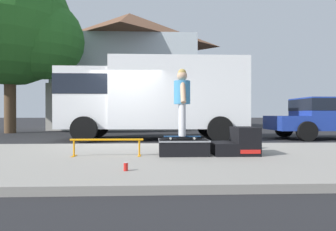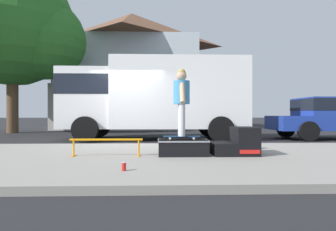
{
  "view_description": "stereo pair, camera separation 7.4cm",
  "coord_description": "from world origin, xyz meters",
  "px_view_note": "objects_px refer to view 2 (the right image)",
  "views": [
    {
      "loc": [
        1.03,
        -8.96,
        0.98
      ],
      "look_at": [
        1.34,
        -1.73,
        0.94
      ],
      "focal_mm": 30.92,
      "sensor_mm": 36.0,
      "label": 1
    },
    {
      "loc": [
        1.11,
        -8.97,
        0.98
      ],
      "look_at": [
        1.34,
        -1.73,
        0.94
      ],
      "focal_mm": 30.92,
      "sensor_mm": 36.0,
      "label": 2
    }
  ],
  "objects_px": {
    "grind_rail": "(106,143)",
    "skater_kid": "(182,96)",
    "box_truck": "(153,95)",
    "street_tree_main": "(20,29)",
    "skateboard": "(182,137)",
    "soda_can": "(124,167)",
    "skate_box": "(183,146)",
    "kicker_ramp": "(238,143)"
  },
  "relations": [
    {
      "from": "grind_rail",
      "to": "skater_kid",
      "type": "xyz_separation_m",
      "value": [
        1.56,
        0.18,
        0.97
      ]
    },
    {
      "from": "street_tree_main",
      "to": "soda_can",
      "type": "bearing_deg",
      "value": -58.31
    },
    {
      "from": "skater_kid",
      "to": "kicker_ramp",
      "type": "bearing_deg",
      "value": -2.46
    },
    {
      "from": "skateboard",
      "to": "soda_can",
      "type": "bearing_deg",
      "value": -120.14
    },
    {
      "from": "skateboard",
      "to": "box_truck",
      "type": "xyz_separation_m",
      "value": [
        -0.69,
        5.04,
        1.2
      ]
    },
    {
      "from": "skater_kid",
      "to": "soda_can",
      "type": "xyz_separation_m",
      "value": [
        -1.01,
        -1.74,
        -1.17
      ]
    },
    {
      "from": "skateboard",
      "to": "soda_can",
      "type": "height_order",
      "value": "skateboard"
    },
    {
      "from": "box_truck",
      "to": "grind_rail",
      "type": "bearing_deg",
      "value": -99.46
    },
    {
      "from": "box_truck",
      "to": "street_tree_main",
      "type": "distance_m",
      "value": 8.87
    },
    {
      "from": "street_tree_main",
      "to": "skater_kid",
      "type": "bearing_deg",
      "value": -49.71
    },
    {
      "from": "kicker_ramp",
      "to": "box_truck",
      "type": "bearing_deg",
      "value": 110.26
    },
    {
      "from": "skate_box",
      "to": "kicker_ramp",
      "type": "xyz_separation_m",
      "value": [
        1.17,
        -0.0,
        0.07
      ]
    },
    {
      "from": "skate_box",
      "to": "box_truck",
      "type": "relative_size",
      "value": 0.15
    },
    {
      "from": "skater_kid",
      "to": "box_truck",
      "type": "xyz_separation_m",
      "value": [
        -0.69,
        5.04,
        0.35
      ]
    },
    {
      "from": "grind_rail",
      "to": "street_tree_main",
      "type": "relative_size",
      "value": 0.17
    },
    {
      "from": "box_truck",
      "to": "street_tree_main",
      "type": "relative_size",
      "value": 0.79
    },
    {
      "from": "grind_rail",
      "to": "box_truck",
      "type": "xyz_separation_m",
      "value": [
        0.87,
        5.22,
        1.31
      ]
    },
    {
      "from": "skateboard",
      "to": "skater_kid",
      "type": "xyz_separation_m",
      "value": [
        0.0,
        0.0,
        0.85
      ]
    },
    {
      "from": "skater_kid",
      "to": "street_tree_main",
      "type": "xyz_separation_m",
      "value": [
        -7.68,
        9.06,
        4.04
      ]
    },
    {
      "from": "kicker_ramp",
      "to": "grind_rail",
      "type": "xyz_separation_m",
      "value": [
        -2.75,
        -0.13,
        0.03
      ]
    },
    {
      "from": "kicker_ramp",
      "to": "grind_rail",
      "type": "distance_m",
      "value": 2.75
    },
    {
      "from": "skateboard",
      "to": "street_tree_main",
      "type": "bearing_deg",
      "value": 130.29
    },
    {
      "from": "grind_rail",
      "to": "soda_can",
      "type": "relative_size",
      "value": 11.79
    },
    {
      "from": "skater_kid",
      "to": "skate_box",
      "type": "bearing_deg",
      "value": -70.67
    },
    {
      "from": "skate_box",
      "to": "skateboard",
      "type": "bearing_deg",
      "value": 109.33
    },
    {
      "from": "grind_rail",
      "to": "street_tree_main",
      "type": "distance_m",
      "value": 12.16
    },
    {
      "from": "skateboard",
      "to": "skater_kid",
      "type": "height_order",
      "value": "skater_kid"
    },
    {
      "from": "skate_box",
      "to": "box_truck",
      "type": "bearing_deg",
      "value": 97.91
    },
    {
      "from": "grind_rail",
      "to": "skater_kid",
      "type": "relative_size",
      "value": 1.04
    },
    {
      "from": "skate_box",
      "to": "grind_rail",
      "type": "relative_size",
      "value": 0.7
    },
    {
      "from": "skate_box",
      "to": "street_tree_main",
      "type": "xyz_separation_m",
      "value": [
        -7.7,
        9.11,
        5.1
      ]
    },
    {
      "from": "skate_box",
      "to": "kicker_ramp",
      "type": "height_order",
      "value": "kicker_ramp"
    },
    {
      "from": "kicker_ramp",
      "to": "street_tree_main",
      "type": "distance_m",
      "value": 13.68
    },
    {
      "from": "skateboard",
      "to": "kicker_ramp",
      "type": "bearing_deg",
      "value": -2.46
    },
    {
      "from": "kicker_ramp",
      "to": "skateboard",
      "type": "distance_m",
      "value": 1.2
    },
    {
      "from": "grind_rail",
      "to": "skater_kid",
      "type": "bearing_deg",
      "value": 6.58
    },
    {
      "from": "grind_rail",
      "to": "soda_can",
      "type": "distance_m",
      "value": 1.67
    },
    {
      "from": "skate_box",
      "to": "grind_rail",
      "type": "bearing_deg",
      "value": -175.32
    },
    {
      "from": "skateboard",
      "to": "soda_can",
      "type": "xyz_separation_m",
      "value": [
        -1.01,
        -1.74,
        -0.32
      ]
    },
    {
      "from": "kicker_ramp",
      "to": "street_tree_main",
      "type": "relative_size",
      "value": 0.11
    },
    {
      "from": "kicker_ramp",
      "to": "skateboard",
      "type": "xyz_separation_m",
      "value": [
        -1.19,
        0.05,
        0.14
      ]
    },
    {
      "from": "skate_box",
      "to": "kicker_ramp",
      "type": "relative_size",
      "value": 1.12
    }
  ]
}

